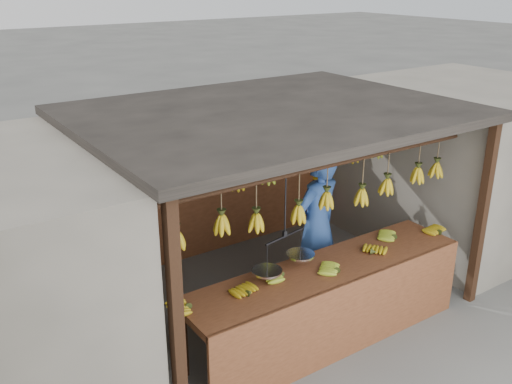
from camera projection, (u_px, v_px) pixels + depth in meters
ground at (269, 294)px, 7.23m from camera, size 80.00×80.00×0.00m
stall at (255, 139)px, 6.78m from camera, size 4.30×3.30×2.40m
neighbor_right at (462, 159)px, 8.71m from camera, size 3.00×3.00×2.30m
counter at (334, 288)px, 6.01m from camera, size 3.49×0.76×0.96m
hanging_bananas at (270, 174)px, 6.65m from camera, size 3.63×2.25×0.39m
balance_scale at (284, 259)px, 5.78m from camera, size 0.79×0.39×0.95m
vendor at (317, 225)px, 6.95m from camera, size 0.76×0.57×1.89m
bag_bundles at (321, 164)px, 8.93m from camera, size 0.08×0.26×1.26m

